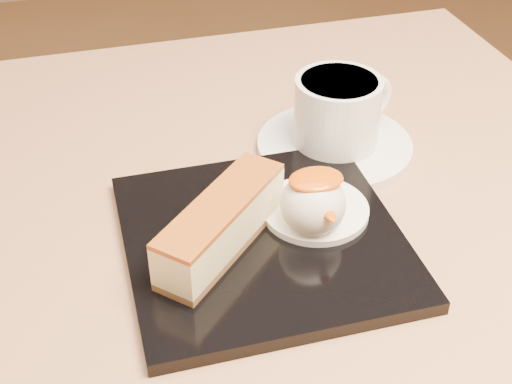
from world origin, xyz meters
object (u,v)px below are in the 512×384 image
object	(u,v)px
dessert_plate	(263,240)
cheesecake	(221,224)
table	(239,368)
ice_cream_scoop	(313,204)
coffee_cup	(339,110)
saucer	(334,146)

from	to	relation	value
dessert_plate	cheesecake	world-z (taller)	cheesecake
table	ice_cream_scoop	distance (m)	0.20
dessert_plate	cheesecake	size ratio (longest dim) A/B	1.79
dessert_plate	cheesecake	distance (m)	0.05
table	coffee_cup	world-z (taller)	coffee_cup
cheesecake	table	bearing A→B (deg)	-4.88
coffee_cup	table	bearing A→B (deg)	-158.47
table	cheesecake	world-z (taller)	cheesecake
saucer	dessert_plate	bearing A→B (deg)	-132.47
ice_cream_scoop	table	bearing A→B (deg)	168.42
ice_cream_scoop	saucer	xyz separation A→B (m)	(0.07, 0.12, -0.03)
dessert_plate	coffee_cup	size ratio (longest dim) A/B	2.06
dessert_plate	saucer	bearing A→B (deg)	47.53
cheesecake	dessert_plate	bearing A→B (deg)	-36.27
table	dessert_plate	distance (m)	0.16
dessert_plate	cheesecake	bearing A→B (deg)	-171.87
coffee_cup	dessert_plate	bearing A→B (deg)	-151.80
dessert_plate	coffee_cup	xyz separation A→B (m)	(0.11, 0.12, 0.04)
table	dessert_plate	world-z (taller)	dessert_plate
dessert_plate	coffee_cup	distance (m)	0.16
dessert_plate	ice_cream_scoop	world-z (taller)	ice_cream_scoop
table	cheesecake	size ratio (longest dim) A/B	6.49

